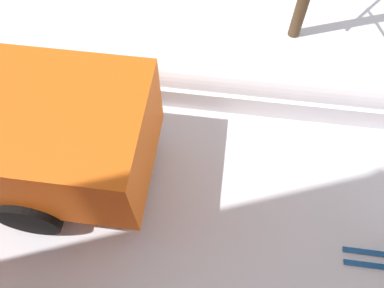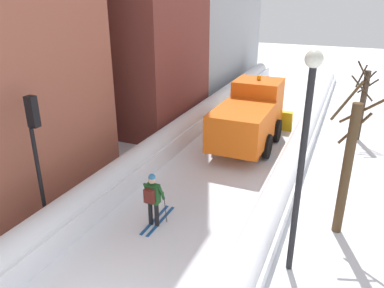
% 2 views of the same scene
% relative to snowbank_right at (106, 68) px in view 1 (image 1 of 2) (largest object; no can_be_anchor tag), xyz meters
% --- Properties ---
extents(ground_plane, '(80.00, 80.00, 0.00)m').
position_rel_snowbank_right_xyz_m(ground_plane, '(-2.79, 0.00, -0.41)').
color(ground_plane, white).
extents(snowbank_right, '(1.10, 36.00, 0.98)m').
position_rel_snowbank_right_xyz_m(snowbank_right, '(0.00, 0.00, 0.00)').
color(snowbank_right, white).
rests_on(snowbank_right, ground).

